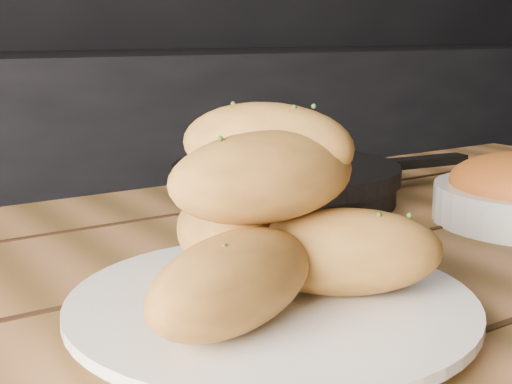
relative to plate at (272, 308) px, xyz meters
name	(u,v)px	position (x,y,z in m)	size (l,w,h in m)	color
counter	(192,216)	(0.64, 1.31, -0.31)	(2.80, 0.60, 0.90)	black
plate	(272,308)	(0.00, 0.00, 0.00)	(0.29, 0.29, 0.02)	white
bread_rolls	(268,219)	(0.00, 0.00, 0.06)	(0.25, 0.21, 0.13)	#B98033
skillet	(288,181)	(0.23, 0.29, 0.01)	(0.41, 0.27, 0.05)	black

